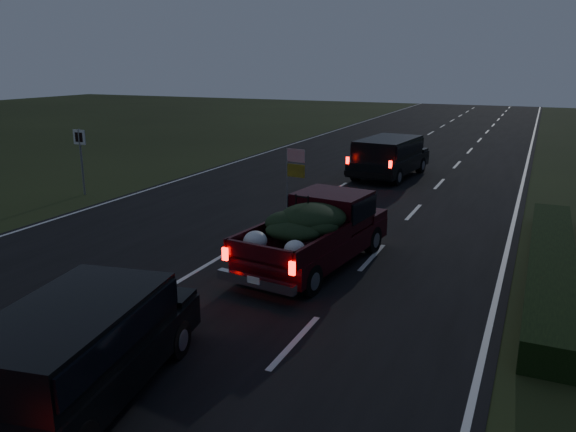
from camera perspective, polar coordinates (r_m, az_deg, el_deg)
The scene contains 7 objects.
ground at distance 13.99m, azimuth -8.78°, elevation -5.33°, with size 120.00×120.00×0.00m, color black.
road_asphalt at distance 13.99m, azimuth -8.78°, elevation -5.29°, with size 14.00×120.00×0.02m, color black.
hedge_row at distance 14.66m, azimuth 25.17°, elevation -4.45°, with size 1.00×10.00×0.60m, color black.
route_sign at distance 22.63m, azimuth -20.32°, elevation 6.16°, with size 0.55×0.08×2.50m.
pickup_truck at distance 13.82m, azimuth 2.87°, elevation -1.24°, with size 2.44×5.07×2.56m.
lead_suv at distance 24.96m, azimuth 10.22°, elevation 6.27°, with size 2.55×5.10×1.41m.
rear_suv at distance 8.87m, azimuth -20.68°, elevation -12.03°, with size 2.61×4.68×1.27m.
Camera 1 is at (7.27, -10.91, 4.89)m, focal length 35.00 mm.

